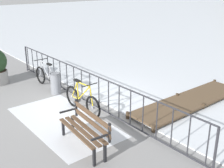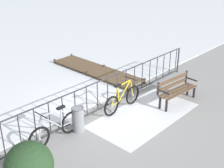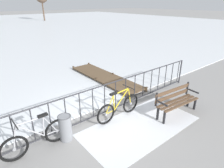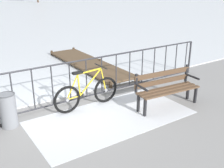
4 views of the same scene
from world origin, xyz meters
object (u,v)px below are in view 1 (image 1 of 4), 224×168
Objects in this scene: trash_bin at (55,83)px; park_bench at (86,127)px; bicycle_near_railing at (47,78)px; bicycle_second at (82,100)px.

park_bench is at bearing -17.30° from trash_bin.
bicycle_near_railing and bicycle_second have the same top height.
bicycle_second reaches higher than park_bench.
trash_bin is (-1.79, 0.10, 0.00)m from bicycle_second.
bicycle_second is 2.34× the size of trash_bin.
trash_bin is at bearing 162.70° from park_bench.
park_bench is (1.62, -0.96, 0.14)m from bicycle_second.
bicycle_second is 1.89m from park_bench.
bicycle_near_railing is 2.53m from bicycle_second.
bicycle_near_railing is 1.04× the size of park_bench.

